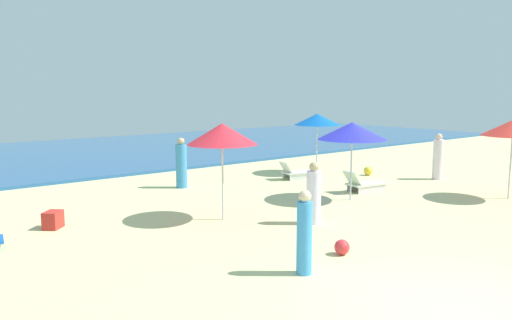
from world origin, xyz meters
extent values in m
plane|color=beige|center=(0.00, 0.00, 0.00)|extent=(60.00, 60.00, 0.00)
cube|color=#275990|center=(0.00, 22.38, 0.06)|extent=(60.00, 15.24, 0.12)
cylinder|color=silver|center=(8.83, 3.52, 0.99)|extent=(0.05, 0.05, 1.97)
cylinder|color=silver|center=(4.83, 6.48, 0.94)|extent=(0.05, 0.05, 1.87)
cone|color=#2E30D1|center=(4.83, 6.48, 2.14)|extent=(2.10, 2.10, 0.53)
cube|color=silver|center=(6.27, 6.79, 0.11)|extent=(1.18, 0.22, 0.22)
cube|color=silver|center=(6.35, 7.33, 0.11)|extent=(1.18, 0.22, 0.22)
cube|color=silver|center=(6.31, 7.06, 0.25)|extent=(1.41, 0.84, 0.06)
cube|color=silver|center=(5.70, 7.15, 0.48)|extent=(0.47, 0.67, 0.49)
cylinder|color=silver|center=(0.40, 7.00, 0.99)|extent=(0.05, 0.05, 1.99)
cone|color=red|center=(0.40, 7.00, 2.26)|extent=(1.83, 1.83, 0.55)
cylinder|color=silver|center=(7.59, 10.66, 0.98)|extent=(0.05, 0.05, 1.96)
cone|color=blue|center=(7.59, 10.66, 2.19)|extent=(1.85, 1.85, 0.45)
cube|color=silver|center=(6.16, 9.88, 0.11)|extent=(1.21, 0.37, 0.23)
cube|color=silver|center=(6.31, 10.42, 0.11)|extent=(1.21, 0.37, 0.23)
cube|color=silver|center=(6.24, 10.15, 0.26)|extent=(1.51, 0.99, 0.06)
cube|color=silver|center=(5.62, 10.32, 0.46)|extent=(0.45, 0.68, 0.44)
cylinder|color=white|center=(10.18, 6.82, 0.76)|extent=(0.43, 0.43, 1.51)
sphere|color=beige|center=(10.18, 6.82, 1.62)|extent=(0.24, 0.24, 0.24)
cylinder|color=white|center=(1.97, 5.24, 0.68)|extent=(0.43, 0.43, 1.35)
sphere|color=tan|center=(1.97, 5.24, 1.46)|extent=(0.25, 0.25, 0.25)
cylinder|color=#3D8AC2|center=(1.78, 11.46, 0.75)|extent=(0.42, 0.42, 1.51)
sphere|color=tan|center=(1.78, 11.46, 1.62)|extent=(0.25, 0.25, 0.25)
cylinder|color=#4094DE|center=(-0.70, 2.83, 0.68)|extent=(0.40, 0.40, 1.37)
sphere|color=beige|center=(-0.70, 2.83, 1.47)|extent=(0.23, 0.23, 0.23)
cube|color=red|center=(-3.35, 8.93, 0.21)|extent=(0.59, 0.59, 0.43)
sphere|color=red|center=(0.68, 3.13, 0.16)|extent=(0.32, 0.32, 0.32)
sphere|color=yellow|center=(8.85, 9.04, 0.18)|extent=(0.35, 0.35, 0.35)
camera|label=1|loc=(-7.04, -3.65, 3.40)|focal=35.57mm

